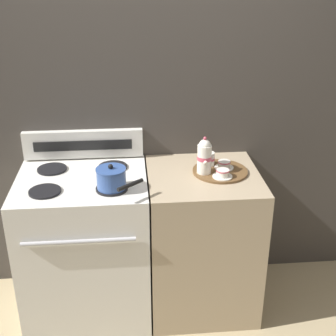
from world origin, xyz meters
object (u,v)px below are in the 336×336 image
serving_tray (220,171)px  creamer_jug (209,159)px  saucepan (112,178)px  teacup_left (224,165)px  stove (87,246)px  teapot (204,156)px  teacup_right (223,173)px

serving_tray → creamer_jug: (-0.06, 0.08, 0.05)m
saucepan → serving_tray: bearing=15.1°
teacup_left → creamer_jug: (-0.08, 0.06, 0.02)m
stove → saucepan: saucepan is taller
teapot → teacup_right: teapot is taller
stove → creamer_jug: (0.77, 0.11, 0.52)m
teapot → creamer_jug: size_ratio=2.76×
saucepan → creamer_jug: saucepan is taller
teapot → teacup_right: 0.14m
stove → creamer_jug: 0.93m
serving_tray → teacup_left: 0.05m
stove → serving_tray: size_ratio=2.84×
creamer_jug → teacup_left: bearing=-33.3°
teacup_right → stove: bearing=175.2°
teapot → teacup_right: size_ratio=1.94×
teapot → teacup_right: (0.10, -0.07, -0.08)m
serving_tray → creamer_jug: size_ratio=4.02×
stove → teacup_right: (0.82, -0.07, 0.50)m
saucepan → teacup_right: (0.63, 0.08, -0.03)m
saucepan → teacup_right: 0.64m
serving_tray → teapot: 0.15m
teapot → teacup_right: bearing=-34.0°
teapot → creamer_jug: teapot is taller
stove → teapot: 0.93m
saucepan → teacup_left: saucepan is taller
serving_tray → teacup_left: bearing=42.0°
teapot → teacup_left: 0.16m
saucepan → teacup_left: size_ratio=2.32×
serving_tray → saucepan: bearing=-164.9°
teacup_right → serving_tray: bearing=87.2°
stove → creamer_jug: creamer_jug is taller
teacup_right → creamer_jug: bearing=106.6°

